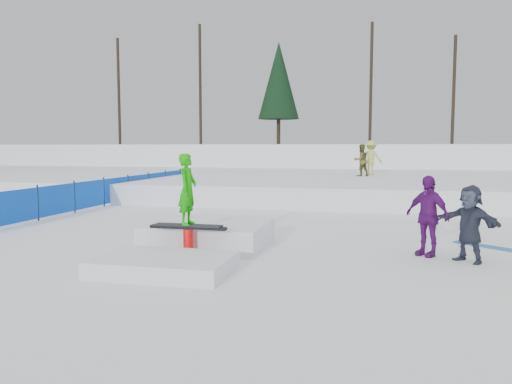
% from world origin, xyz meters
% --- Properties ---
extents(ground, '(120.00, 120.00, 0.00)m').
position_xyz_m(ground, '(0.00, 0.00, 0.00)').
color(ground, white).
extents(snow_berm, '(60.00, 14.00, 2.40)m').
position_xyz_m(snow_berm, '(0.00, 30.00, 1.20)').
color(snow_berm, white).
rests_on(snow_berm, ground).
extents(snow_midrise, '(50.00, 18.00, 0.80)m').
position_xyz_m(snow_midrise, '(0.00, 16.00, 0.40)').
color(snow_midrise, white).
rests_on(snow_midrise, ground).
extents(safety_fence, '(0.05, 16.00, 1.10)m').
position_xyz_m(safety_fence, '(-6.50, 6.60, 0.55)').
color(safety_fence, blue).
rests_on(safety_fence, ground).
extents(treeline, '(40.24, 4.22, 10.50)m').
position_xyz_m(treeline, '(6.18, 28.28, 7.45)').
color(treeline, black).
rests_on(treeline, snow_berm).
extents(walker_olive, '(0.96, 0.91, 1.56)m').
position_xyz_m(walker_olive, '(2.77, 14.68, 1.58)').
color(walker_olive, brown).
rests_on(walker_olive, snow_midrise).
extents(walker_ygreen, '(1.24, 0.87, 1.76)m').
position_xyz_m(walker_ygreen, '(3.23, 15.86, 1.68)').
color(walker_ygreen, '#BAC84F').
rests_on(walker_ygreen, snow_midrise).
extents(spectator_purple, '(1.02, 0.93, 1.67)m').
position_xyz_m(spectator_purple, '(4.50, 0.42, 0.83)').
color(spectator_purple, '#5A126D').
rests_on(spectator_purple, ground).
extents(spectator_dark, '(1.34, 1.29, 1.52)m').
position_xyz_m(spectator_dark, '(5.25, 0.03, 0.76)').
color(spectator_dark, '#2D3245').
rests_on(spectator_dark, ground).
extents(loose_board_teal, '(1.26, 1.11, 0.03)m').
position_xyz_m(loose_board_teal, '(5.87, 1.71, 0.01)').
color(loose_board_teal, '#2B6897').
rests_on(loose_board_teal, ground).
extents(jib_rail_feature, '(2.60, 4.40, 2.11)m').
position_xyz_m(jib_rail_feature, '(-0.20, -0.37, 0.30)').
color(jib_rail_feature, white).
rests_on(jib_rail_feature, ground).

